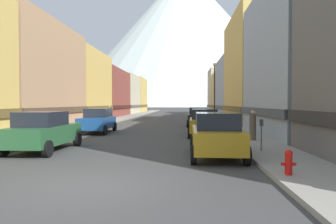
# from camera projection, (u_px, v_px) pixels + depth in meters

# --- Properties ---
(ground_plane) EXTENTS (400.00, 400.00, 0.00)m
(ground_plane) POSITION_uv_depth(u_px,v_px,m) (87.00, 186.00, 8.09)
(ground_plane) COLOR #3E3E3E
(sidewalk_left) EXTENTS (2.50, 100.00, 0.15)m
(sidewalk_left) POSITION_uv_depth(u_px,v_px,m) (122.00, 118.00, 43.37)
(sidewalk_left) COLOR gray
(sidewalk_left) RESTS_ON ground
(sidewalk_right) EXTENTS (2.50, 100.00, 0.15)m
(sidewalk_right) POSITION_uv_depth(u_px,v_px,m) (212.00, 118.00, 42.67)
(sidewalk_right) COLOR gray
(sidewalk_right) RESTS_ON ground
(storefront_left_1) EXTENTS (9.18, 12.35, 8.74)m
(storefront_left_1) POSITION_uv_depth(u_px,v_px,m) (9.00, 78.00, 25.43)
(storefront_left_1) COLOR tan
(storefront_left_1) RESTS_ON ground
(storefront_left_2) EXTENTS (9.10, 11.08, 8.35)m
(storefront_left_2) POSITION_uv_depth(u_px,v_px,m) (65.00, 88.00, 37.29)
(storefront_left_2) COLOR #D8B259
(storefront_left_2) RESTS_ON ground
(storefront_left_3) EXTENTS (8.41, 13.86, 7.56)m
(storefront_left_3) POSITION_uv_depth(u_px,v_px,m) (98.00, 94.00, 50.02)
(storefront_left_3) COLOR brown
(storefront_left_3) RESTS_ON ground
(storefront_left_4) EXTENTS (6.56, 12.31, 7.92)m
(storefront_left_4) POSITION_uv_depth(u_px,v_px,m) (121.00, 95.00, 63.47)
(storefront_left_4) COLOR beige
(storefront_left_4) RESTS_ON ground
(storefront_left_5) EXTENTS (9.88, 11.83, 8.31)m
(storefront_left_5) POSITION_uv_depth(u_px,v_px,m) (125.00, 96.00, 76.19)
(storefront_left_5) COLOR #D8B259
(storefront_left_5) RESTS_ON ground
(storefront_right_1) EXTENTS (6.49, 11.51, 9.78)m
(storefront_right_1) POSITION_uv_depth(u_px,v_px,m) (307.00, 64.00, 20.44)
(storefront_right_1) COLOR #99A5B2
(storefront_right_1) RESTS_ON ground
(storefront_right_2) EXTENTS (9.22, 12.97, 11.39)m
(storefront_right_2) POSITION_uv_depth(u_px,v_px,m) (274.00, 72.00, 32.87)
(storefront_right_2) COLOR #D8B259
(storefront_right_2) RESTS_ON ground
(storefront_right_3) EXTENTS (9.51, 10.94, 8.57)m
(storefront_right_3) POSITION_uv_depth(u_px,v_px,m) (251.00, 90.00, 44.94)
(storefront_right_3) COLOR #99A5B2
(storefront_right_3) RESTS_ON ground
(storefront_right_4) EXTENTS (8.24, 8.18, 7.47)m
(storefront_right_4) POSITION_uv_depth(u_px,v_px,m) (236.00, 95.00, 54.55)
(storefront_right_4) COLOR #D8B259
(storefront_right_4) RESTS_ON ground
(storefront_right_5) EXTENTS (8.45, 9.41, 9.14)m
(storefront_right_5) POSITION_uv_depth(u_px,v_px,m) (229.00, 92.00, 63.88)
(storefront_right_5) COLOR beige
(storefront_right_5) RESTS_ON ground
(car_left_0) EXTENTS (2.11, 4.42, 1.78)m
(car_left_0) POSITION_uv_depth(u_px,v_px,m) (44.00, 131.00, 13.94)
(car_left_0) COLOR #265933
(car_left_0) RESTS_ON ground
(car_left_1) EXTENTS (2.17, 4.45, 1.78)m
(car_left_1) POSITION_uv_depth(u_px,v_px,m) (98.00, 121.00, 22.53)
(car_left_1) COLOR #19478C
(car_left_1) RESTS_ON ground
(car_right_0) EXTENTS (2.11, 4.42, 1.78)m
(car_right_0) POSITION_uv_depth(u_px,v_px,m) (216.00, 135.00, 12.35)
(car_right_0) COLOR #B28419
(car_right_0) RESTS_ON ground
(car_right_1) EXTENTS (2.18, 4.45, 1.78)m
(car_right_1) POSITION_uv_depth(u_px,v_px,m) (204.00, 122.00, 20.31)
(car_right_1) COLOR #B28419
(car_right_1) RESTS_ON ground
(car_right_2) EXTENTS (2.22, 4.47, 1.78)m
(car_right_2) POSITION_uv_depth(u_px,v_px,m) (198.00, 117.00, 29.10)
(car_right_2) COLOR black
(car_right_2) RESTS_ON ground
(fire_hydrant_near) EXTENTS (0.40, 0.22, 0.70)m
(fire_hydrant_near) POSITION_uv_depth(u_px,v_px,m) (289.00, 161.00, 8.64)
(fire_hydrant_near) COLOR red
(fire_hydrant_near) RESTS_ON sidewalk_right
(parking_meter_near) EXTENTS (0.14, 0.10, 1.33)m
(parking_meter_near) POSITION_uv_depth(u_px,v_px,m) (261.00, 130.00, 12.96)
(parking_meter_near) COLOR #595960
(parking_meter_near) RESTS_ON sidewalk_right
(potted_plant_0) EXTENTS (0.63, 0.63, 1.01)m
(potted_plant_0) POSITION_uv_depth(u_px,v_px,m) (235.00, 120.00, 27.61)
(potted_plant_0) COLOR #4C4C51
(potted_plant_0) RESTS_ON sidewalk_right
(pedestrian_0) EXTENTS (0.36, 0.36, 1.63)m
(pedestrian_0) POSITION_uv_depth(u_px,v_px,m) (253.00, 126.00, 16.90)
(pedestrian_0) COLOR brown
(pedestrian_0) RESTS_ON sidewalk_right
(pedestrian_1) EXTENTS (0.36, 0.36, 1.72)m
(pedestrian_1) POSITION_uv_depth(u_px,v_px,m) (110.00, 114.00, 36.08)
(pedestrian_1) COLOR #333338
(pedestrian_1) RESTS_ON sidewalk_left
(streetlamp_right) EXTENTS (0.36, 0.36, 5.86)m
(streetlamp_right) POSITION_uv_depth(u_px,v_px,m) (215.00, 84.00, 29.43)
(streetlamp_right) COLOR black
(streetlamp_right) RESTS_ON sidewalk_right
(mountain_backdrop) EXTENTS (201.32, 201.32, 117.96)m
(mountain_backdrop) POSITION_uv_depth(u_px,v_px,m) (185.00, 37.00, 265.84)
(mountain_backdrop) COLOR silver
(mountain_backdrop) RESTS_ON ground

